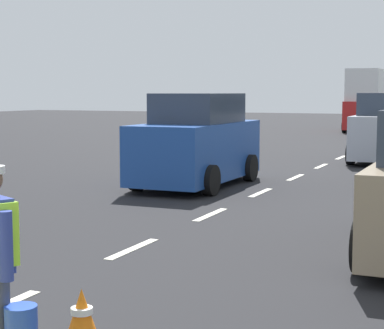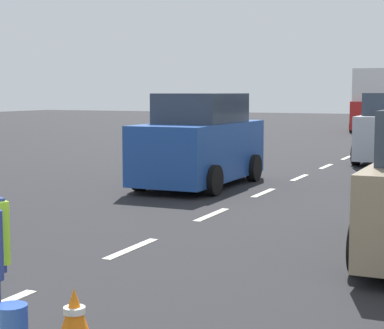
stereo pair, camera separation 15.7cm
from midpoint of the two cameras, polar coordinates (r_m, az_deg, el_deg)
The scene contains 5 objects.
ground_plane at distance 24.32m, azimuth 13.12°, elevation 0.60°, with size 96.00×96.00×0.00m, color black.
lane_center_line at distance 28.43m, azimuth 14.78°, elevation 1.34°, with size 0.14×46.40×0.01m.
traffic_cone_near at distance 6.42m, azimuth -9.10°, elevation -12.29°, with size 0.36×0.36×0.49m.
delivery_truck at distance 40.13m, azimuth 15.10°, elevation 4.95°, with size 2.16×4.60×3.54m.
car_oncoming_lead at distance 16.39m, azimuth 0.97°, elevation 1.81°, with size 2.04×4.32×2.22m.
Camera 2 is at (4.78, -2.72, 2.25)m, focal length 63.77 mm.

